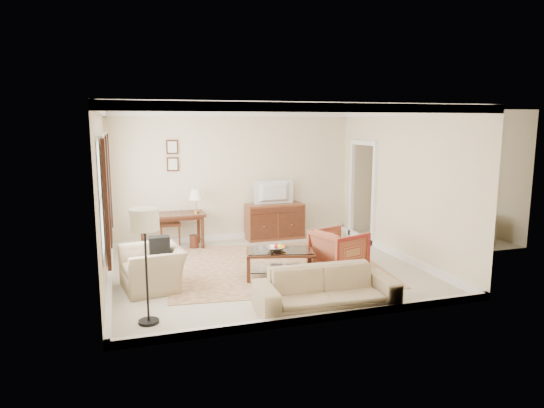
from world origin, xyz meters
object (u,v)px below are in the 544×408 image
club_armchair (152,261)px  sideboard (275,221)px  striped_armchair (339,248)px  sofa (326,282)px  tv (275,185)px  coffee_table (280,256)px  writing_desk (172,219)px

club_armchair → sideboard: bearing=123.2°
sideboard → club_armchair: 3.93m
striped_armchair → sofa: (-0.95, -1.60, -0.02)m
tv → coffee_table: bearing=74.0°
tv → sofa: size_ratio=0.43×
sideboard → sofa: 4.32m
striped_armchair → sofa: 1.86m
writing_desk → tv: 2.42m
writing_desk → sideboard: size_ratio=1.04×
sideboard → club_armchair: club_armchair is taller
writing_desk → coffee_table: size_ratio=1.06×
club_armchair → sofa: (2.30, -1.64, -0.06)m
sideboard → tv: tv is taller
club_armchair → sofa: 2.83m
writing_desk → striped_armchair: 3.68m
sideboard → sofa: bearing=-98.0°
tv → sofa: bearing=81.9°
sofa → writing_desk: bearing=115.0°
coffee_table → striped_armchair: bearing=1.4°
coffee_table → sofa: sofa is taller
coffee_table → sofa: (0.17, -1.57, 0.02)m
tv → club_armchair: bearing=42.0°
tv → coffee_table: (-0.77, -2.69, -0.87)m
sideboard → striped_armchair: bearing=-82.7°
writing_desk → coffee_table: 3.00m
club_armchair → striped_armchair: bearing=80.3°
coffee_table → striped_armchair: striped_armchair is taller
club_armchair → tv: bearing=123.0°
writing_desk → club_armchair: club_armchair is taller
sideboard → sofa: (-0.60, -4.28, -0.01)m
writing_desk → coffee_table: bearing=-58.5°
sideboard → writing_desk: bearing=-176.1°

